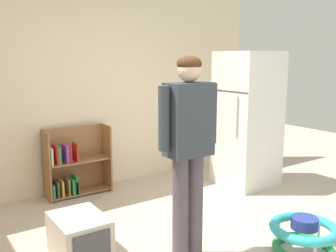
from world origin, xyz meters
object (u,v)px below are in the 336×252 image
Objects in this scene: bookshelf at (73,166)px; baby_walker at (304,235)px; refrigerator at (247,119)px; pet_carrier at (80,236)px; standing_person at (188,141)px.

bookshelf is 1.41× the size of baby_walker.
refrigerator reaches higher than baby_walker.
refrigerator is 2.75m from pet_carrier.
bookshelf is at bearing 156.25° from refrigerator.
standing_person reaches higher than bookshelf.
pet_carrier is (-1.66, 1.05, 0.02)m from baby_walker.
refrigerator is 2.09× the size of bookshelf.
refrigerator reaches higher than pet_carrier.
pet_carrier is (-0.51, -1.48, -0.19)m from bookshelf.
standing_person is at bearing -36.84° from pet_carrier.
standing_person is 2.84× the size of baby_walker.
bookshelf is (-2.08, 0.92, -0.52)m from refrigerator.
standing_person is 1.36m from baby_walker.
baby_walker is (0.92, -0.49, -0.87)m from standing_person.
standing_person reaches higher than pet_carrier.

